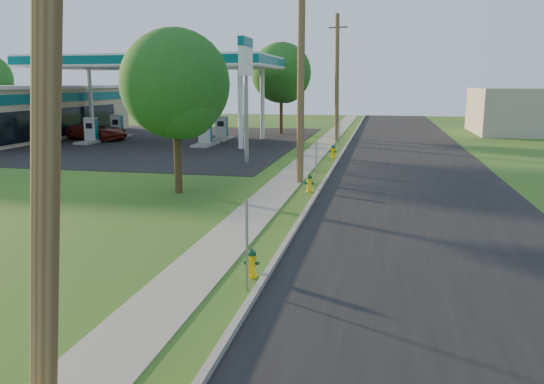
{
  "coord_description": "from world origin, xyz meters",
  "views": [
    {
      "loc": [
        2.99,
        -6.27,
        4.39
      ],
      "look_at": [
        0.0,
        8.0,
        1.4
      ],
      "focal_mm": 35.0,
      "sensor_mm": 36.0,
      "label": 1
    }
  ],
  "objects_px": {
    "fuel_pump_nw": "(91,133)",
    "utility_pole_near": "(46,44)",
    "utility_pole_far": "(337,78)",
    "fuel_pump_se": "(222,131)",
    "price_pylon": "(246,64)",
    "hydrant_far": "(333,152)",
    "car_red": "(97,131)",
    "hydrant_mid": "(309,183)",
    "fuel_pump_sw": "(117,129)",
    "tree_lot": "(282,75)",
    "fuel_pump_ne": "(205,136)",
    "tree_verge": "(177,88)",
    "utility_pole_mid": "(301,70)",
    "hydrant_near": "(252,263)"
  },
  "relations": [
    {
      "from": "fuel_pump_sw",
      "to": "tree_lot",
      "type": "height_order",
      "value": "tree_lot"
    },
    {
      "from": "hydrant_far",
      "to": "car_red",
      "type": "bearing_deg",
      "value": 160.81
    },
    {
      "from": "fuel_pump_nw",
      "to": "utility_pole_near",
      "type": "bearing_deg",
      "value": -60.0
    },
    {
      "from": "utility_pole_far",
      "to": "fuel_pump_sw",
      "type": "relative_size",
      "value": 2.97
    },
    {
      "from": "fuel_pump_se",
      "to": "price_pylon",
      "type": "xyz_separation_m",
      "value": [
        5.0,
        -11.5,
        4.71
      ]
    },
    {
      "from": "utility_pole_near",
      "to": "fuel_pump_sw",
      "type": "distance_m",
      "value": 39.52
    },
    {
      "from": "fuel_pump_ne",
      "to": "price_pylon",
      "type": "relative_size",
      "value": 0.47
    },
    {
      "from": "fuel_pump_se",
      "to": "price_pylon",
      "type": "distance_m",
      "value": 13.4
    },
    {
      "from": "utility_pole_far",
      "to": "tree_lot",
      "type": "height_order",
      "value": "utility_pole_far"
    },
    {
      "from": "utility_pole_mid",
      "to": "utility_pole_far",
      "type": "xyz_separation_m",
      "value": [
        0.0,
        18.0,
        -0.15
      ]
    },
    {
      "from": "price_pylon",
      "to": "hydrant_far",
      "type": "height_order",
      "value": "price_pylon"
    },
    {
      "from": "fuel_pump_nw",
      "to": "price_pylon",
      "type": "bearing_deg",
      "value": -28.18
    },
    {
      "from": "tree_verge",
      "to": "hydrant_near",
      "type": "height_order",
      "value": "tree_verge"
    },
    {
      "from": "price_pylon",
      "to": "utility_pole_mid",
      "type": "bearing_deg",
      "value": -54.66
    },
    {
      "from": "utility_pole_far",
      "to": "fuel_pump_se",
      "type": "relative_size",
      "value": 2.97
    },
    {
      "from": "utility_pole_far",
      "to": "fuel_pump_ne",
      "type": "distance_m",
      "value": 10.99
    },
    {
      "from": "utility_pole_far",
      "to": "hydrant_mid",
      "type": "bearing_deg",
      "value": -87.97
    },
    {
      "from": "fuel_pump_sw",
      "to": "tree_lot",
      "type": "xyz_separation_m",
      "value": [
        12.69,
        6.14,
        4.39
      ]
    },
    {
      "from": "utility_pole_near",
      "to": "utility_pole_far",
      "type": "distance_m",
      "value": 36.0
    },
    {
      "from": "price_pylon",
      "to": "car_red",
      "type": "relative_size",
      "value": 1.32
    },
    {
      "from": "fuel_pump_ne",
      "to": "tree_verge",
      "type": "height_order",
      "value": "tree_verge"
    },
    {
      "from": "utility_pole_near",
      "to": "hydrant_near",
      "type": "height_order",
      "value": "utility_pole_near"
    },
    {
      "from": "fuel_pump_se",
      "to": "tree_verge",
      "type": "bearing_deg",
      "value": -77.54
    },
    {
      "from": "fuel_pump_sw",
      "to": "fuel_pump_se",
      "type": "distance_m",
      "value": 9.0
    },
    {
      "from": "hydrant_near",
      "to": "fuel_pump_ne",
      "type": "bearing_deg",
      "value": 111.11
    },
    {
      "from": "fuel_pump_se",
      "to": "price_pylon",
      "type": "relative_size",
      "value": 0.47
    },
    {
      "from": "fuel_pump_nw",
      "to": "tree_lot",
      "type": "distance_m",
      "value": 16.82
    },
    {
      "from": "utility_pole_mid",
      "to": "hydrant_mid",
      "type": "relative_size",
      "value": 13.28
    },
    {
      "from": "fuel_pump_ne",
      "to": "car_red",
      "type": "distance_m",
      "value": 9.8
    },
    {
      "from": "fuel_pump_nw",
      "to": "hydrant_far",
      "type": "xyz_separation_m",
      "value": [
        18.62,
        -4.76,
        -0.32
      ]
    },
    {
      "from": "utility_pole_near",
      "to": "fuel_pump_ne",
      "type": "distance_m",
      "value": 32.51
    },
    {
      "from": "fuel_pump_se",
      "to": "tree_verge",
      "type": "distance_m",
      "value": 21.06
    },
    {
      "from": "utility_pole_mid",
      "to": "utility_pole_far",
      "type": "bearing_deg",
      "value": 90.0
    },
    {
      "from": "tree_verge",
      "to": "price_pylon",
      "type": "bearing_deg",
      "value": 86.6
    },
    {
      "from": "tree_verge",
      "to": "hydrant_mid",
      "type": "relative_size",
      "value": 8.87
    },
    {
      "from": "hydrant_near",
      "to": "car_red",
      "type": "xyz_separation_m",
      "value": [
        -19.26,
        26.94,
        0.39
      ]
    },
    {
      "from": "fuel_pump_ne",
      "to": "tree_verge",
      "type": "bearing_deg",
      "value": -74.61
    },
    {
      "from": "utility_pole_far",
      "to": "fuel_pump_nw",
      "type": "distance_m",
      "value": 19.03
    },
    {
      "from": "utility_pole_far",
      "to": "fuel_pump_ne",
      "type": "xyz_separation_m",
      "value": [
        -8.9,
        -5.0,
        -4.08
      ]
    },
    {
      "from": "hydrant_far",
      "to": "car_red",
      "type": "distance_m",
      "value": 20.36
    },
    {
      "from": "fuel_pump_nw",
      "to": "tree_verge",
      "type": "xyz_separation_m",
      "value": [
        13.48,
        -16.28,
        3.49
      ]
    },
    {
      "from": "fuel_pump_nw",
      "to": "fuel_pump_se",
      "type": "distance_m",
      "value": 9.85
    },
    {
      "from": "price_pylon",
      "to": "hydrant_mid",
      "type": "distance_m",
      "value": 10.17
    },
    {
      "from": "fuel_pump_nw",
      "to": "hydrant_far",
      "type": "height_order",
      "value": "fuel_pump_nw"
    },
    {
      "from": "fuel_pump_se",
      "to": "hydrant_mid",
      "type": "relative_size",
      "value": 4.33
    },
    {
      "from": "utility_pole_far",
      "to": "fuel_pump_se",
      "type": "xyz_separation_m",
      "value": [
        -8.9,
        -1.0,
        -4.08
      ]
    },
    {
      "from": "tree_verge",
      "to": "hydrant_near",
      "type": "distance_m",
      "value": 10.86
    },
    {
      "from": "fuel_pump_sw",
      "to": "tree_lot",
      "type": "bearing_deg",
      "value": 25.81
    },
    {
      "from": "tree_lot",
      "to": "utility_pole_far",
      "type": "bearing_deg",
      "value": -44.58
    },
    {
      "from": "tree_lot",
      "to": "fuel_pump_se",
      "type": "bearing_deg",
      "value": -121.01
    }
  ]
}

